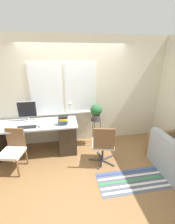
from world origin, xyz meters
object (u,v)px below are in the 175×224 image
monitor (27,110)px  desk_chair_wooden (13,149)px  potted_plant (96,111)px  book_stack (63,120)px  mouse (39,126)px  office_chair_swivel (103,144)px  plant_stand (96,122)px  keyboard (27,127)px  desk_lamp (70,109)px

monitor → desk_chair_wooden: 0.95m
desk_chair_wooden → potted_plant: bearing=32.2°
book_stack → potted_plant: size_ratio=0.59×
mouse → office_chair_swivel: 1.44m
desk_chair_wooden → plant_stand: size_ratio=1.20×
monitor → desk_chair_wooden: bearing=-105.6°
monitor → keyboard: (0.04, -0.40, -0.24)m
desk_lamp → mouse: bearing=-161.5°
keyboard → potted_plant: (1.61, 0.30, 0.16)m
desk_lamp → office_chair_swivel: bearing=-48.3°
plant_stand → potted_plant: (0.00, 0.00, 0.30)m
book_stack → desk_lamp: bearing=47.2°
mouse → potted_plant: 1.39m
monitor → potted_plant: size_ratio=1.23×
monitor → office_chair_swivel: 1.93m
monitor → book_stack: size_ratio=2.10×
desk_lamp → potted_plant: size_ratio=1.19×
keyboard → book_stack: 0.79m
desk_lamp → book_stack: desk_lamp is taller
keyboard → desk_chair_wooden: 0.52m
desk_lamp → office_chair_swivel: 1.10m
keyboard → plant_stand: keyboard is taller
desk_chair_wooden → potted_plant: size_ratio=2.20×
mouse → desk_lamp: 0.78m
office_chair_swivel → book_stack: bearing=-19.7°
keyboard → book_stack: bearing=1.8°
book_stack → desk_chair_wooden: 1.16m
book_stack → office_chair_swivel: 1.03m
desk_lamp → desk_chair_wooden: size_ratio=0.54×
desk_lamp → plant_stand: (0.65, 0.09, -0.42)m
office_chair_swivel → potted_plant: potted_plant is taller
mouse → desk_lamp: bearing=18.5°
keyboard → potted_plant: bearing=10.7°
mouse → desk_lamp: desk_lamp is taller
book_stack → office_chair_swivel: book_stack is taller
book_stack → keyboard: bearing=-178.2°
desk_lamp → potted_plant: 0.67m
mouse → book_stack: bearing=4.7°
monitor → desk_chair_wooden: size_ratio=0.56×
mouse → book_stack: (0.52, 0.04, 0.08)m
plant_stand → office_chair_swivel: bearing=-91.5°
keyboard → desk_lamp: desk_lamp is taller
desk_lamp → book_stack: 0.32m
keyboard → office_chair_swivel: (1.59, -0.49, -0.28)m
desk_lamp → office_chair_swivel: (0.63, -0.71, -0.56)m
keyboard → desk_chair_wooden: size_ratio=0.47×
monitor → keyboard: bearing=-84.6°
plant_stand → desk_chair_wooden: bearing=-161.1°
mouse → plant_stand: bearing=13.4°
keyboard → mouse: mouse is taller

